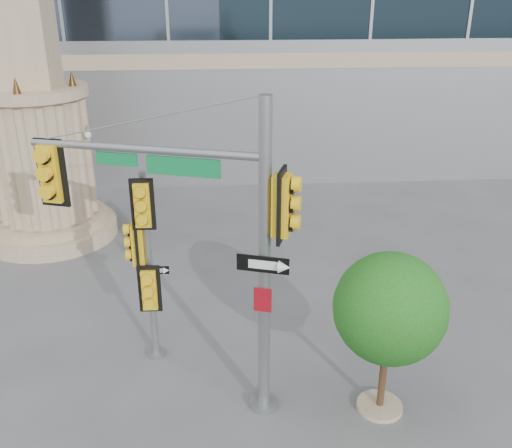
{
  "coord_description": "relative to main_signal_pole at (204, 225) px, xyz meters",
  "views": [
    {
      "loc": [
        -0.24,
        -9.51,
        8.09
      ],
      "look_at": [
        0.58,
        2.0,
        3.19
      ],
      "focal_mm": 40.0,
      "sensor_mm": 36.0,
      "label": 1
    }
  ],
  "objects": [
    {
      "name": "monument",
      "position": [
        -5.48,
        8.79,
        1.55
      ],
      "size": [
        4.4,
        4.4,
        16.6
      ],
      "color": "tan",
      "rests_on": "ground"
    },
    {
      "name": "secondary_signal_pole",
      "position": [
        -1.32,
        1.48,
        -1.32
      ],
      "size": [
        0.77,
        0.59,
        4.51
      ],
      "rotation": [
        0.0,
        0.0,
        -0.03
      ],
      "color": "slate",
      "rests_on": "ground"
    },
    {
      "name": "main_signal_pole",
      "position": [
        0.0,
        0.0,
        0.0
      ],
      "size": [
        4.81,
        1.9,
        6.4
      ],
      "rotation": [
        0.0,
        0.0,
        -0.31
      ],
      "color": "slate",
      "rests_on": "ground"
    },
    {
      "name": "street_tree",
      "position": [
        3.52,
        -0.57,
        -1.68
      ],
      "size": [
        2.23,
        2.18,
        3.48
      ],
      "color": "tan",
      "rests_on": "ground"
    },
    {
      "name": "ground",
      "position": [
        0.52,
        -0.21,
        -3.97
      ],
      "size": [
        120.0,
        120.0,
        0.0
      ],
      "primitive_type": "plane",
      "color": "#545456",
      "rests_on": "ground"
    }
  ]
}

